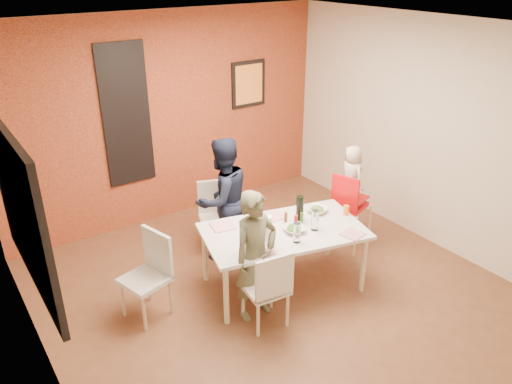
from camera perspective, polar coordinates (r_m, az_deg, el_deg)
ground at (r=5.49m, az=1.82°, el=-11.06°), size 4.50×4.50×0.00m
ceiling at (r=4.46m, az=2.32°, el=18.11°), size 4.50×4.50×0.02m
wall_back at (r=6.64m, az=-9.75°, el=8.27°), size 4.50×0.02×2.70m
wall_front at (r=3.52m, az=24.87°, el=-10.22°), size 4.50×0.02×2.70m
wall_left at (r=4.03m, az=-24.66°, el=-5.47°), size 0.02×4.50×2.70m
wall_right at (r=6.35m, az=18.67°, el=6.48°), size 0.02×4.50×2.70m
brick_accent_wall at (r=6.63m, az=-9.68°, el=8.23°), size 4.50×0.02×2.70m
picture_window_frame at (r=4.13m, az=-25.33°, el=-1.75°), size 0.05×1.70×1.30m
picture_window_pane at (r=4.13m, az=-25.13°, el=-1.70°), size 0.02×1.55×1.15m
glassblock_strip at (r=6.35m, az=-14.62°, el=8.44°), size 0.55×0.03×1.70m
glassblock_surround at (r=6.35m, az=-14.61°, el=8.43°), size 0.60×0.03×1.76m
art_print_frame at (r=7.10m, az=-0.88°, el=12.24°), size 0.54×0.03×0.64m
art_print_canvas at (r=7.09m, az=-0.81°, el=12.22°), size 0.44×0.01×0.54m
dining_table at (r=5.23m, az=3.17°, el=-4.91°), size 1.84×1.31×0.69m
chair_near at (r=4.75m, az=1.50°, el=-10.66°), size 0.44×0.44×0.84m
chair_far at (r=6.04m, az=-4.66°, el=-2.26°), size 0.51×0.51×0.84m
chair_left at (r=5.03m, az=-11.97°, el=-8.69°), size 0.50×0.50×0.88m
high_chair at (r=6.05m, az=10.52°, el=-1.32°), size 0.51×0.51×0.98m
child_near at (r=4.80m, az=-0.05°, el=-7.33°), size 0.51×0.36×1.34m
child_far at (r=5.73m, az=-3.82°, el=-0.85°), size 0.78×0.65×1.47m
toddler at (r=5.93m, az=10.85°, el=1.84°), size 0.27×0.38×0.73m
plate_near_left at (r=4.82m, az=0.63°, el=-6.75°), size 0.25×0.25×0.01m
plate_far_mid at (r=5.44m, az=1.91°, el=-2.78°), size 0.25×0.25×0.01m
plate_near_right at (r=5.19m, az=10.94°, el=-4.74°), size 0.24×0.24×0.01m
plate_far_left at (r=5.26m, az=-3.83°, el=-3.89°), size 0.27×0.27×0.01m
salad_bowl_a at (r=5.16m, az=4.37°, el=-4.24°), size 0.27×0.27×0.06m
salad_bowl_b at (r=5.56m, az=7.01°, el=-2.06°), size 0.29×0.29×0.05m
wine_bottle at (r=5.29m, az=5.03°, el=-1.98°), size 0.08×0.08×0.30m
wine_glass_a at (r=4.94m, az=4.69°, el=-4.65°), size 0.07×0.07×0.21m
wine_glass_b at (r=5.17m, az=6.74°, el=-3.22°), size 0.08×0.08×0.22m
paper_towel_roll at (r=4.97m, az=1.17°, el=-4.08°), size 0.11×0.11×0.25m
condiment_red at (r=5.21m, az=4.57°, el=-3.35°), size 0.04×0.04×0.14m
condiment_green at (r=5.28m, az=5.24°, el=-3.02°), size 0.03×0.03×0.13m
condiment_brown at (r=5.26m, az=3.40°, el=-3.04°), size 0.04×0.04×0.14m
sippy_cup at (r=5.54m, az=10.26°, el=-2.07°), size 0.06×0.06×0.11m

